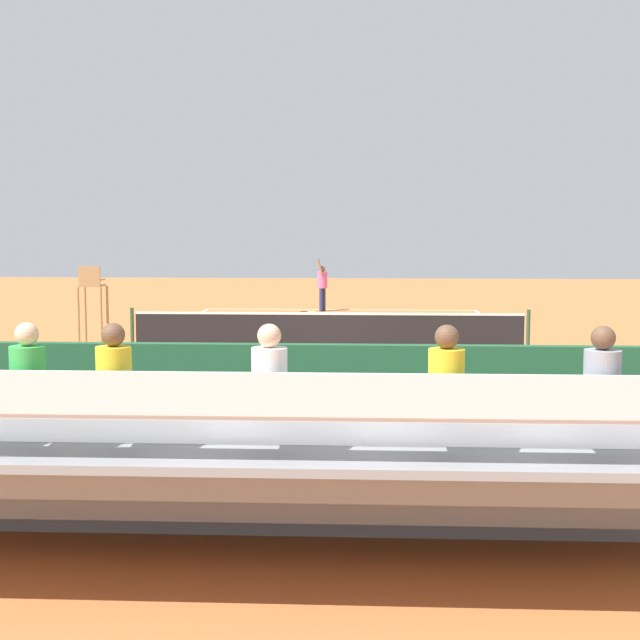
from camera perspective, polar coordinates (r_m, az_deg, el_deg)
ground_plane at (r=24.30m, az=0.49°, el=-1.82°), size 60.00×60.00×0.00m
court_line_markings at (r=24.34m, az=0.49°, el=-1.80°), size 10.10×22.20×0.01m
tennis_net at (r=24.24m, az=0.49°, el=-0.65°), size 10.30×0.10×1.07m
backdrop_wall at (r=10.37m, az=-2.87°, el=-6.94°), size 18.00×0.16×2.00m
bleacher_stand at (r=9.01m, az=-4.10°, el=-9.00°), size 9.06×2.40×2.48m
umpire_chair at (r=25.40m, az=-13.61°, el=1.33°), size 0.67×0.67×2.14m
courtside_bench at (r=11.26m, az=11.78°, el=-8.33°), size 1.80×0.40×0.93m
equipment_bag at (r=11.11m, az=4.45°, el=-10.44°), size 0.90×0.36×0.36m
tennis_player at (r=34.57m, az=0.15°, el=2.22°), size 0.47×0.55×1.93m
tennis_racket at (r=34.26m, az=-0.56°, el=0.50°), size 0.58×0.34×0.03m
tennis_ball_near at (r=34.10m, az=-4.07°, el=0.49°), size 0.07×0.07×0.07m
tennis_ball_far at (r=30.80m, az=1.97°, el=-0.09°), size 0.07×0.07×0.07m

